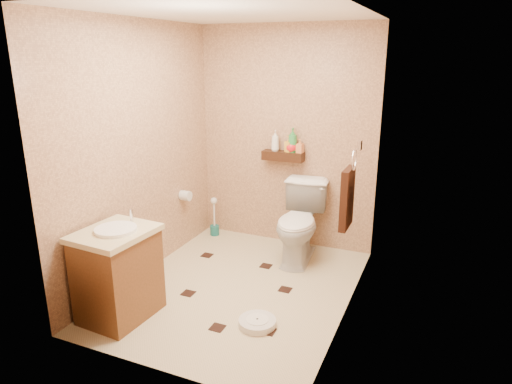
% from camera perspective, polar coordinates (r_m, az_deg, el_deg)
% --- Properties ---
extents(ground, '(2.50, 2.50, 0.00)m').
position_cam_1_polar(ground, '(4.34, -2.22, -11.93)').
color(ground, beige).
rests_on(ground, ground).
extents(wall_back, '(2.00, 0.04, 2.40)m').
position_cam_1_polar(wall_back, '(5.03, 3.76, 6.69)').
color(wall_back, tan).
rests_on(wall_back, ground).
extents(wall_front, '(2.00, 0.04, 2.40)m').
position_cam_1_polar(wall_front, '(2.87, -13.24, -1.66)').
color(wall_front, tan).
rests_on(wall_front, ground).
extents(wall_left, '(0.04, 2.50, 2.40)m').
position_cam_1_polar(wall_left, '(4.42, -14.26, 4.76)').
color(wall_left, tan).
rests_on(wall_left, ground).
extents(wall_right, '(0.04, 2.50, 2.40)m').
position_cam_1_polar(wall_right, '(3.60, 12.13, 2.19)').
color(wall_right, tan).
rests_on(wall_right, ground).
extents(ceiling, '(2.00, 2.50, 0.02)m').
position_cam_1_polar(ceiling, '(3.81, -2.66, 21.56)').
color(ceiling, white).
rests_on(ceiling, wall_back).
extents(wall_shelf, '(0.46, 0.14, 0.10)m').
position_cam_1_polar(wall_shelf, '(4.99, 3.41, 4.51)').
color(wall_shelf, '#391E0F').
rests_on(wall_shelf, wall_back).
extents(floor_accents, '(1.24, 1.28, 0.01)m').
position_cam_1_polar(floor_accents, '(4.29, -2.25, -12.19)').
color(floor_accents, black).
rests_on(floor_accents, ground).
extents(toilet, '(0.53, 0.84, 0.82)m').
position_cam_1_polar(toilet, '(4.76, 5.47, -3.84)').
color(toilet, white).
rests_on(toilet, ground).
extents(vanity, '(0.55, 0.65, 0.87)m').
position_cam_1_polar(vanity, '(3.91, -16.85, -9.63)').
color(vanity, brown).
rests_on(vanity, ground).
extents(bathroom_scale, '(0.33, 0.33, 0.06)m').
position_cam_1_polar(bathroom_scale, '(3.79, 0.16, -15.99)').
color(bathroom_scale, silver).
rests_on(bathroom_scale, ground).
extents(toilet_brush, '(0.11, 0.11, 0.47)m').
position_cam_1_polar(toilet_brush, '(5.47, -5.22, -3.74)').
color(toilet_brush, '#196564').
rests_on(toilet_brush, ground).
extents(towel_ring, '(0.12, 0.30, 0.76)m').
position_cam_1_polar(towel_ring, '(3.92, 11.39, -0.43)').
color(towel_ring, silver).
rests_on(towel_ring, wall_right).
extents(toilet_paper, '(0.12, 0.11, 0.12)m').
position_cam_1_polar(toilet_paper, '(5.05, -8.81, -0.45)').
color(toilet_paper, silver).
rests_on(toilet_paper, wall_left).
extents(bottle_a, '(0.11, 0.11, 0.23)m').
position_cam_1_polar(bottle_a, '(4.99, 2.42, 6.44)').
color(bottle_a, white).
rests_on(bottle_a, wall_shelf).
extents(bottle_b, '(0.11, 0.11, 0.17)m').
position_cam_1_polar(bottle_b, '(4.95, 4.16, 5.98)').
color(bottle_b, gold).
rests_on(bottle_b, wall_shelf).
extents(bottle_c, '(0.17, 0.17, 0.16)m').
position_cam_1_polar(bottle_c, '(4.94, 4.50, 5.88)').
color(bottle_c, red).
rests_on(bottle_c, wall_shelf).
extents(bottle_d, '(0.11, 0.11, 0.26)m').
position_cam_1_polar(bottle_d, '(4.93, 4.59, 6.47)').
color(bottle_d, '#2F8E40').
rests_on(bottle_d, wall_shelf).
extents(bottle_e, '(0.08, 0.08, 0.15)m').
position_cam_1_polar(bottle_e, '(4.91, 5.51, 5.75)').
color(bottle_e, '#DF844A').
rests_on(bottle_e, wall_shelf).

